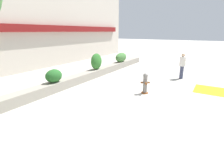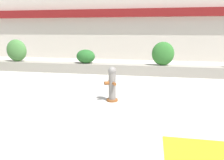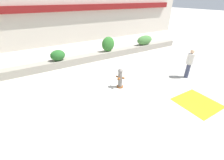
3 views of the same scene
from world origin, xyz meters
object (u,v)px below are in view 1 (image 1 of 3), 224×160
hedge_bush_1 (54,76)px  fire_hydrant (145,83)px  hedge_bush_2 (96,61)px  pedestrian (182,64)px  hedge_bush_3 (121,57)px

hedge_bush_1 → fire_hydrant: bearing=-63.3°
hedge_bush_2 → pedestrian: size_ratio=0.65×
fire_hydrant → pedestrian: (4.07, -1.07, 0.44)m
hedge_bush_2 → hedge_bush_3: 3.71m
pedestrian → hedge_bush_1: bearing=139.2°
pedestrian → fire_hydrant: bearing=165.3°
hedge_bush_2 → pedestrian: pedestrian is taller
hedge_bush_1 → fire_hydrant: (2.17, -4.32, -0.30)m
fire_hydrant → hedge_bush_2: bearing=68.8°
hedge_bush_1 → fire_hydrant: 4.84m
hedge_bush_1 → pedestrian: 8.24m
hedge_bush_3 → pedestrian: (-1.31, -5.38, 0.08)m
hedge_bush_2 → fire_hydrant: hedge_bush_2 is taller
hedge_bush_3 → pedestrian: pedestrian is taller
fire_hydrant → pedestrian: size_ratio=0.62×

